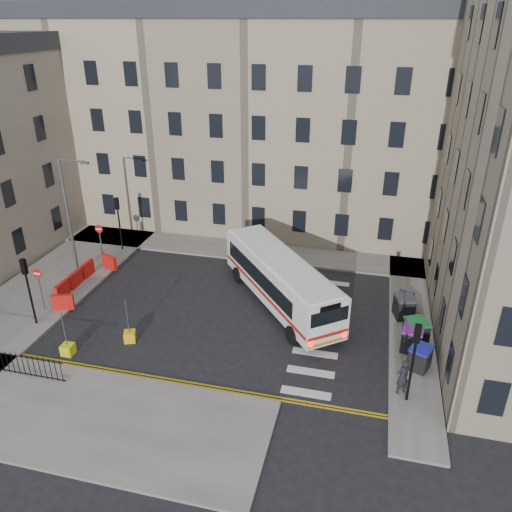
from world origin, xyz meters
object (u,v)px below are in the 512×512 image
at_px(streetlamp, 68,217).
at_px(wheelie_bin_a, 420,358).
at_px(wheelie_bin_b, 412,339).
at_px(wheelie_bin_c, 416,331).
at_px(wheelie_bin_e, 404,303).
at_px(bus, 280,279).
at_px(pedestrian, 403,377).
at_px(bollard_chevron, 68,349).
at_px(bollard_yellow, 130,336).
at_px(wheelie_bin_d, 404,307).

xyz_separation_m(streetlamp, wheelie_bin_a, (22.23, -4.96, -3.56)).
relative_size(wheelie_bin_a, wheelie_bin_b, 1.03).
distance_m(wheelie_bin_c, wheelie_bin_e, 3.17).
xyz_separation_m(bus, pedestrian, (7.16, -6.81, -0.69)).
relative_size(wheelie_bin_b, bollard_chevron, 2.27).
bearing_deg(wheelie_bin_b, bollard_yellow, -160.66).
relative_size(bus, pedestrian, 5.61).
bearing_deg(wheelie_bin_d, wheelie_bin_a, -97.74).
bearing_deg(streetlamp, bollard_chevron, -61.43).
xyz_separation_m(pedestrian, bollard_chevron, (-16.97, -0.92, -0.77)).
height_order(wheelie_bin_a, pedestrian, pedestrian).
height_order(pedestrian, bollard_yellow, pedestrian).
bearing_deg(bollard_chevron, wheelie_bin_a, 9.67).
height_order(streetlamp, bus, streetlamp).
xyz_separation_m(wheelie_bin_d, pedestrian, (-0.23, -6.85, 0.25)).
distance_m(wheelie_bin_b, bollard_yellow, 15.18).
xyz_separation_m(wheelie_bin_c, bollard_chevron, (-17.78, -5.31, -0.53)).
bearing_deg(bollard_yellow, bollard_chevron, -144.36).
height_order(wheelie_bin_c, wheelie_bin_d, same).
bearing_deg(wheelie_bin_c, wheelie_bin_a, -112.48).
xyz_separation_m(wheelie_bin_c, wheelie_bin_d, (-0.58, 2.46, -0.00)).
bearing_deg(pedestrian, bollard_yellow, -37.75).
xyz_separation_m(wheelie_bin_e, pedestrian, (-0.25, -7.51, 0.35)).
xyz_separation_m(bus, wheelie_bin_e, (7.41, 0.70, -1.03)).
xyz_separation_m(wheelie_bin_b, wheelie_bin_e, (-0.32, 3.86, -0.10)).
bearing_deg(bollard_yellow, wheelie_bin_c, 12.77).
relative_size(wheelie_bin_b, wheelie_bin_c, 0.88).
bearing_deg(pedestrian, bus, -77.50).
distance_m(streetlamp, pedestrian, 22.71).
xyz_separation_m(streetlamp, wheelie_bin_d, (21.56, -0.23, -3.51)).
relative_size(wheelie_bin_d, wheelie_bin_e, 1.13).
relative_size(wheelie_bin_a, pedestrian, 0.76).
distance_m(bus, wheelie_bin_e, 7.52).
height_order(wheelie_bin_c, bollard_yellow, wheelie_bin_c).
height_order(wheelie_bin_a, bollard_chevron, wheelie_bin_a).
xyz_separation_m(wheelie_bin_d, wheelie_bin_e, (0.01, 0.66, -0.10)).
xyz_separation_m(wheelie_bin_a, bollard_yellow, (-15.26, -1.17, -0.47)).
bearing_deg(streetlamp, bus, -1.10).
height_order(pedestrian, bollard_chevron, pedestrian).
relative_size(bus, wheelie_bin_e, 8.04).
distance_m(wheelie_bin_b, wheelie_bin_c, 0.78).
bearing_deg(wheelie_bin_e, wheelie_bin_c, -58.32).
distance_m(streetlamp, wheelie_bin_d, 21.85).
bearing_deg(wheelie_bin_a, wheelie_bin_c, 114.75).
xyz_separation_m(streetlamp, pedestrian, (21.33, -7.08, -3.26)).
height_order(bus, wheelie_bin_a, bus).
relative_size(wheelie_bin_c, wheelie_bin_e, 1.20).
xyz_separation_m(wheelie_bin_c, wheelie_bin_e, (-0.56, 3.12, -0.10)).
height_order(wheelie_bin_a, wheelie_bin_d, wheelie_bin_d).
height_order(wheelie_bin_d, bollard_chevron, wheelie_bin_d).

